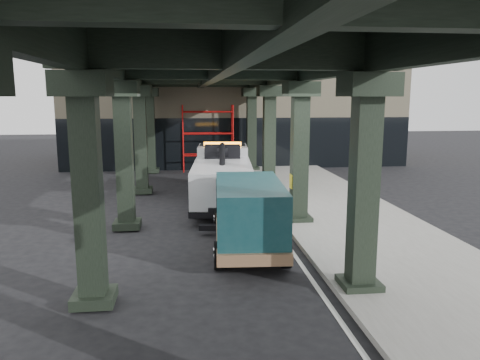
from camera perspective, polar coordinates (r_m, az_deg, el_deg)
ground at (r=14.67m, az=-1.06°, el=-7.73°), size 90.00×90.00×0.00m
sidewalk at (r=17.50m, az=13.15°, el=-4.78°), size 5.00×40.00×0.15m
lane_stripe at (r=16.80m, az=4.07°, el=-5.41°), size 0.12×38.00×0.01m
viaduct at (r=15.95m, az=-3.32°, el=13.58°), size 7.40×32.00×6.40m
building at (r=34.06m, az=-1.03°, el=9.30°), size 22.00×10.00×8.00m
scaffolding at (r=28.67m, az=-3.95°, el=5.33°), size 3.08×0.88×4.00m
tow_truck at (r=19.68m, az=-2.15°, el=0.68°), size 2.88×8.08×2.60m
towed_van at (r=13.87m, az=1.02°, el=-4.00°), size 2.32×5.22×2.07m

